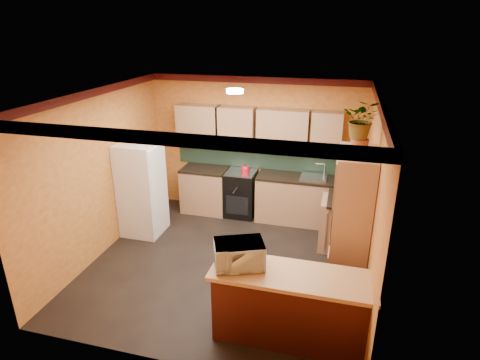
# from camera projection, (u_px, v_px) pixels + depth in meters

# --- Properties ---
(room_shell) EXTENTS (4.24, 4.24, 2.72)m
(room_shell) POSITION_uv_depth(u_px,v_px,m) (231.00, 133.00, 5.95)
(room_shell) COLOR black
(room_shell) RESTS_ON ground
(base_cabinets_back) EXTENTS (3.65, 0.60, 0.88)m
(base_cabinets_back) POSITION_uv_depth(u_px,v_px,m) (272.00, 197.00, 7.83)
(base_cabinets_back) COLOR tan
(base_cabinets_back) RESTS_ON ground
(countertop_back) EXTENTS (3.65, 0.62, 0.04)m
(countertop_back) POSITION_uv_depth(u_px,v_px,m) (273.00, 175.00, 7.66)
(countertop_back) COLOR black
(countertop_back) RESTS_ON base_cabinets_back
(stove) EXTENTS (0.58, 0.58, 0.91)m
(stove) POSITION_uv_depth(u_px,v_px,m) (241.00, 193.00, 7.97)
(stove) COLOR black
(stove) RESTS_ON ground
(kettle) EXTENTS (0.18, 0.18, 0.18)m
(kettle) POSITION_uv_depth(u_px,v_px,m) (245.00, 169.00, 7.70)
(kettle) COLOR red
(kettle) RESTS_ON stove
(sink) EXTENTS (0.48, 0.40, 0.03)m
(sink) POSITION_uv_depth(u_px,v_px,m) (314.00, 177.00, 7.46)
(sink) COLOR silver
(sink) RESTS_ON countertop_back
(base_cabinets_right) EXTENTS (0.60, 0.80, 0.88)m
(base_cabinets_right) POSITION_uv_depth(u_px,v_px,m) (344.00, 225.00, 6.76)
(base_cabinets_right) COLOR tan
(base_cabinets_right) RESTS_ON ground
(countertop_right) EXTENTS (0.62, 0.80, 0.04)m
(countertop_right) POSITION_uv_depth(u_px,v_px,m) (347.00, 200.00, 6.59)
(countertop_right) COLOR black
(countertop_right) RESTS_ON base_cabinets_right
(fridge) EXTENTS (0.68, 0.66, 1.70)m
(fridge) POSITION_uv_depth(u_px,v_px,m) (142.00, 189.00, 7.15)
(fridge) COLOR white
(fridge) RESTS_ON ground
(pantry) EXTENTS (0.48, 0.90, 2.10)m
(pantry) POSITION_uv_depth(u_px,v_px,m) (350.00, 226.00, 5.43)
(pantry) COLOR tan
(pantry) RESTS_ON ground
(fern_pot) EXTENTS (0.22, 0.22, 0.16)m
(fern_pot) POSITION_uv_depth(u_px,v_px,m) (359.00, 145.00, 5.06)
(fern_pot) COLOR #984024
(fern_pot) RESTS_ON pantry
(fern) EXTENTS (0.49, 0.43, 0.50)m
(fern) POSITION_uv_depth(u_px,v_px,m) (362.00, 119.00, 4.94)
(fern) COLOR tan
(fern) RESTS_ON fern_pot
(breakfast_bar) EXTENTS (1.80, 0.55, 0.88)m
(breakfast_bar) POSITION_uv_depth(u_px,v_px,m) (290.00, 309.00, 4.78)
(breakfast_bar) COLOR #501312
(breakfast_bar) RESTS_ON ground
(bar_top) EXTENTS (1.90, 0.65, 0.05)m
(bar_top) POSITION_uv_depth(u_px,v_px,m) (292.00, 276.00, 4.61)
(bar_top) COLOR tan
(bar_top) RESTS_ON breakfast_bar
(microwave) EXTENTS (0.68, 0.58, 0.32)m
(microwave) POSITION_uv_depth(u_px,v_px,m) (239.00, 254.00, 4.69)
(microwave) COLOR white
(microwave) RESTS_ON bar_top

